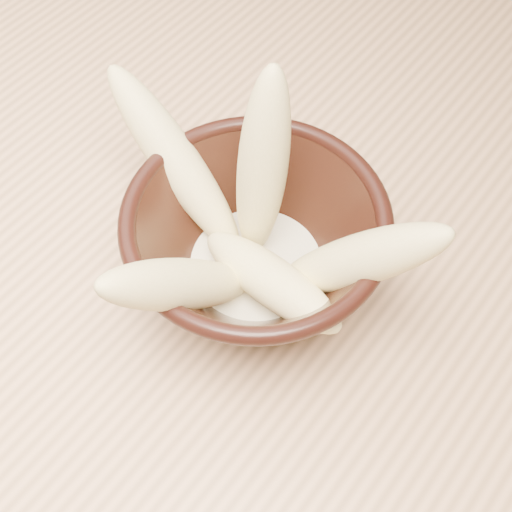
{
  "coord_description": "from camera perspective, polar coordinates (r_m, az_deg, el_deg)",
  "views": [
    {
      "loc": [
        0.09,
        -0.37,
        1.28
      ],
      "look_at": [
        -0.1,
        -0.13,
        0.8
      ],
      "focal_mm": 50.0,
      "sensor_mm": 36.0,
      "label": 1
    }
  ],
  "objects": [
    {
      "name": "banana_front",
      "position": [
        0.5,
        -6.05,
        -2.28
      ],
      "size": [
        0.07,
        0.15,
        0.14
      ],
      "primitive_type": "ellipsoid",
      "rotation": [
        0.77,
        0.0,
        -0.22
      ],
      "color": "#E0D084",
      "rests_on": "bowl"
    },
    {
      "name": "bowl",
      "position": [
        0.56,
        0.0,
        0.53
      ],
      "size": [
        0.2,
        0.2,
        0.11
      ],
      "rotation": [
        0.0,
        0.0,
        -0.37
      ],
      "color": "black",
      "rests_on": "table"
    },
    {
      "name": "table",
      "position": [
        0.72,
        13.0,
        -2.91
      ],
      "size": [
        1.2,
        0.8,
        0.75
      ],
      "color": "#E2AC7C",
      "rests_on": "ground"
    },
    {
      "name": "banana_upright",
      "position": [
        0.53,
        0.52,
        7.11
      ],
      "size": [
        0.06,
        0.08,
        0.18
      ],
      "primitive_type": "ellipsoid",
      "rotation": [
        0.21,
        0.0,
        3.41
      ],
      "color": "#E0D084",
      "rests_on": "bowl"
    },
    {
      "name": "banana_left",
      "position": [
        0.58,
        -6.48,
        7.64
      ],
      "size": [
        0.17,
        0.06,
        0.13
      ],
      "primitive_type": "ellipsoid",
      "rotation": [
        0.93,
        0.0,
        -1.72
      ],
      "color": "#E0D084",
      "rests_on": "bowl"
    },
    {
      "name": "banana_across",
      "position": [
        0.53,
        1.2,
        -1.98
      ],
      "size": [
        0.14,
        0.05,
        0.06
      ],
      "primitive_type": "ellipsoid",
      "rotation": [
        1.43,
        0.0,
        1.47
      ],
      "color": "#E0D084",
      "rests_on": "bowl"
    },
    {
      "name": "milk_puddle",
      "position": [
        0.58,
        0.0,
        -0.95
      ],
      "size": [
        0.11,
        0.11,
        0.02
      ],
      "primitive_type": "cylinder",
      "color": "beige",
      "rests_on": "bowl"
    },
    {
      "name": "banana_right",
      "position": [
        0.51,
        8.14,
        -0.34
      ],
      "size": [
        0.14,
        0.08,
        0.15
      ],
      "primitive_type": "ellipsoid",
      "rotation": [
        0.74,
        0.0,
        1.91
      ],
      "color": "#E0D084",
      "rests_on": "bowl"
    }
  ]
}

